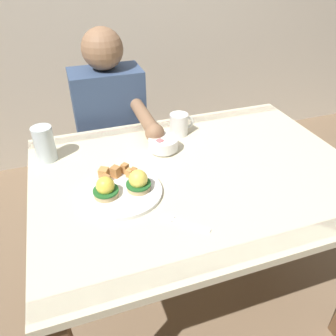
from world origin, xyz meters
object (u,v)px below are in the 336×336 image
(fruit_bowl, at_px, (163,144))
(coffee_mug, at_px, (179,124))
(eggs_benedict_plate, at_px, (122,188))
(dining_table, at_px, (197,193))
(diner_person, at_px, (113,129))
(fork, at_px, (183,223))
(water_glass_near, at_px, (45,146))

(fruit_bowl, xyz_separation_m, coffee_mug, (0.11, 0.11, 0.02))
(eggs_benedict_plate, bearing_deg, dining_table, 7.50)
(dining_table, relative_size, diner_person, 1.05)
(eggs_benedict_plate, distance_m, fruit_bowl, 0.31)
(eggs_benedict_plate, distance_m, coffee_mug, 0.47)
(eggs_benedict_plate, bearing_deg, fruit_bowl, 45.23)
(coffee_mug, distance_m, fork, 0.57)
(coffee_mug, distance_m, diner_person, 0.42)
(fork, bearing_deg, coffee_mug, 70.67)
(dining_table, height_order, water_glass_near, water_glass_near)
(dining_table, distance_m, water_glass_near, 0.61)
(eggs_benedict_plate, height_order, coffee_mug, coffee_mug)
(diner_person, bearing_deg, dining_table, -70.46)
(fruit_bowl, relative_size, diner_person, 0.11)
(water_glass_near, height_order, diner_person, diner_person)
(dining_table, height_order, fork, fork)
(fruit_bowl, relative_size, water_glass_near, 0.86)
(water_glass_near, bearing_deg, eggs_benedict_plate, -52.67)
(eggs_benedict_plate, bearing_deg, water_glass_near, 127.33)
(fruit_bowl, bearing_deg, coffee_mug, 45.47)
(coffee_mug, bearing_deg, water_glass_near, -177.13)
(fork, bearing_deg, fruit_bowl, 79.72)
(eggs_benedict_plate, height_order, diner_person, diner_person)
(fruit_bowl, distance_m, fork, 0.43)
(water_glass_near, xyz_separation_m, diner_person, (0.31, 0.34, -0.15))
(fruit_bowl, height_order, coffee_mug, coffee_mug)
(dining_table, distance_m, fruit_bowl, 0.24)
(fork, height_order, water_glass_near, water_glass_near)
(dining_table, bearing_deg, fork, -122.48)
(fruit_bowl, bearing_deg, dining_table, -67.12)
(dining_table, distance_m, fork, 0.30)
(fork, bearing_deg, water_glass_near, 126.47)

